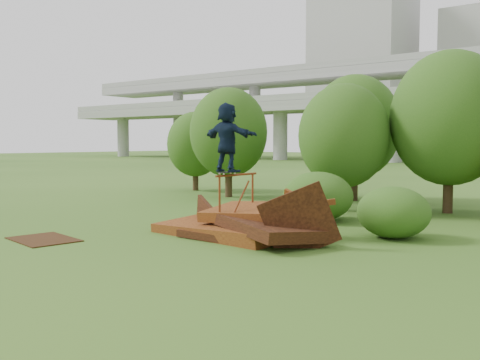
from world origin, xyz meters
The scene contains 14 objects.
ground centered at (0.00, 0.00, 0.00)m, with size 240.00×240.00×0.00m, color #2D5116.
scrap_pile centered at (-0.58, 1.98, 0.36)m, with size 5.69×3.27×2.10m.
grind_rail centered at (-1.01, 2.13, 1.19)m, with size 0.14×1.80×1.77m.
skateboard centered at (-1.03, 1.71, 1.82)m, with size 0.21×0.67×0.07m.
skater centered at (-1.03, 1.71, 2.80)m, with size 1.79×0.57×1.93m, color black.
flat_plate centered at (-4.75, -1.68, 0.01)m, with size 1.96×1.40×0.03m, color #321C0A.
tree_0 centered at (-7.78, 10.50, 3.15)m, with size 3.78×3.78×5.33m.
tree_1 centered at (-2.16, 12.61, 3.36)m, with size 4.13×4.13×5.74m.
tree_2 centered at (-0.93, 8.91, 2.91)m, with size 3.50×3.50×4.94m.
tree_3 centered at (2.53, 10.70, 3.57)m, with size 4.40×4.40×6.10m.
tree_6 centered at (-11.49, 12.28, 2.57)m, with size 3.13×3.13×4.37m.
shrub_left centered at (-0.45, 5.98, 0.84)m, with size 2.42×2.24×1.68m, color #224C14.
shrub_right centered at (2.82, 4.27, 0.72)m, with size 2.04×1.87×1.44m, color #224C14.
building_left centered at (-38.00, 95.00, 17.50)m, with size 18.00×16.00×35.00m, color #9E9E99.
Camera 1 is at (8.15, -10.09, 2.65)m, focal length 40.00 mm.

